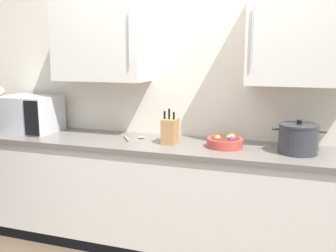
{
  "coord_description": "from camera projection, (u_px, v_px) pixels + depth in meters",
  "views": [
    {
      "loc": [
        0.77,
        -2.04,
        1.61
      ],
      "look_at": [
        -0.15,
        0.71,
        1.06
      ],
      "focal_mm": 40.01,
      "sensor_mm": 36.0,
      "label": 1
    }
  ],
  "objects": [
    {
      "name": "back_wall_tiled",
      "position": [
        198.0,
        75.0,
        3.17
      ],
      "size": [
        4.23,
        0.44,
        2.7
      ],
      "color": "beige",
      "rests_on": "ground_plane"
    },
    {
      "name": "stock_pot",
      "position": [
        298.0,
        139.0,
        2.7
      ],
      "size": [
        0.38,
        0.28,
        0.24
      ],
      "color": "#2D2D33",
      "rests_on": "counter_unit"
    },
    {
      "name": "microwave_oven",
      "position": [
        26.0,
        114.0,
        3.47
      ],
      "size": [
        0.54,
        0.77,
        0.33
      ],
      "color": "#B7BABF",
      "rests_on": "counter_unit"
    },
    {
      "name": "wooden_spoon",
      "position": [
        135.0,
        138.0,
        3.18
      ],
      "size": [
        0.21,
        0.2,
        0.02
      ],
      "color": "tan",
      "rests_on": "counter_unit"
    },
    {
      "name": "knife_block",
      "position": [
        170.0,
        131.0,
        3.01
      ],
      "size": [
        0.11,
        0.15,
        0.28
      ],
      "color": "#A37547",
      "rests_on": "counter_unit"
    },
    {
      "name": "counter_unit",
      "position": [
        187.0,
        199.0,
        3.07
      ],
      "size": [
        3.87,
        0.64,
        0.91
      ],
      "color": "beige",
      "rests_on": "ground_plane"
    },
    {
      "name": "fruit_bowl",
      "position": [
        225.0,
        142.0,
        2.89
      ],
      "size": [
        0.28,
        0.28,
        0.1
      ],
      "color": "#AD3D33",
      "rests_on": "counter_unit"
    }
  ]
}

